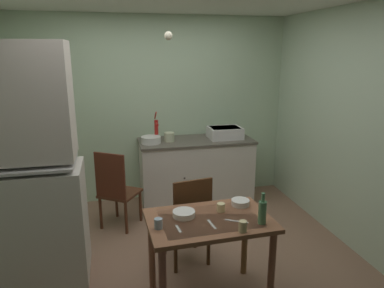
% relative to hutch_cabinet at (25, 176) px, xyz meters
% --- Properties ---
extents(ground_plane, '(4.65, 4.65, 0.00)m').
position_rel_hutch_cabinet_xyz_m(ground_plane, '(1.34, -0.06, -1.00)').
color(ground_plane, '#8D6852').
extents(wall_back, '(3.75, 0.10, 2.50)m').
position_rel_hutch_cabinet_xyz_m(wall_back, '(1.34, 1.70, 0.26)').
color(wall_back, '#B7D1AE').
rests_on(wall_back, ground).
extents(wall_right, '(0.10, 3.53, 2.50)m').
position_rel_hutch_cabinet_xyz_m(wall_right, '(3.21, -0.06, 0.26)').
color(wall_right, beige).
rests_on(wall_right, ground).
extents(hutch_cabinet, '(0.94, 0.56, 2.13)m').
position_rel_hutch_cabinet_xyz_m(hutch_cabinet, '(0.00, 0.00, 0.00)').
color(hutch_cabinet, silver).
rests_on(hutch_cabinet, ground).
extents(counter_cabinet, '(1.52, 0.64, 0.89)m').
position_rel_hutch_cabinet_xyz_m(counter_cabinet, '(1.84, 1.33, -0.55)').
color(counter_cabinet, silver).
rests_on(counter_cabinet, ground).
extents(sink_basin, '(0.44, 0.34, 0.15)m').
position_rel_hutch_cabinet_xyz_m(sink_basin, '(2.24, 1.33, -0.03)').
color(sink_basin, silver).
rests_on(sink_basin, counter_cabinet).
extents(hand_pump, '(0.05, 0.27, 0.39)m').
position_rel_hutch_cabinet_xyz_m(hand_pump, '(1.31, 1.38, 0.06)').
color(hand_pump, '#B21E19').
rests_on(hand_pump, counter_cabinet).
extents(mixing_bowl_counter, '(0.25, 0.25, 0.09)m').
position_rel_hutch_cabinet_xyz_m(mixing_bowl_counter, '(1.23, 1.28, -0.06)').
color(mixing_bowl_counter, white).
rests_on(mixing_bowl_counter, counter_cabinet).
extents(stoneware_crock, '(0.13, 0.13, 0.12)m').
position_rel_hutch_cabinet_xyz_m(stoneware_crock, '(1.47, 1.32, -0.05)').
color(stoneware_crock, beige).
rests_on(stoneware_crock, counter_cabinet).
extents(dining_table, '(1.01, 0.68, 0.75)m').
position_rel_hutch_cabinet_xyz_m(dining_table, '(1.47, -0.65, -0.37)').
color(dining_table, brown).
rests_on(dining_table, ground).
extents(chair_far_side, '(0.46, 0.46, 0.91)m').
position_rel_hutch_cabinet_xyz_m(chair_far_side, '(1.42, -0.09, -0.52)').
color(chair_far_side, '#4F3019').
rests_on(chair_far_side, ground).
extents(chair_by_counter, '(0.55, 0.55, 0.95)m').
position_rel_hutch_cabinet_xyz_m(chair_by_counter, '(0.76, 0.81, -0.51)').
color(chair_by_counter, '#532C1A').
rests_on(chair_by_counter, ground).
extents(serving_bowl_wide, '(0.18, 0.18, 0.05)m').
position_rel_hutch_cabinet_xyz_m(serving_bowl_wide, '(1.28, -0.56, -0.22)').
color(serving_bowl_wide, white).
rests_on(serving_bowl_wide, dining_table).
extents(soup_bowl_small, '(0.16, 0.16, 0.05)m').
position_rel_hutch_cabinet_xyz_m(soup_bowl_small, '(1.80, -0.46, -0.22)').
color(soup_bowl_small, white).
rests_on(soup_bowl_small, dining_table).
extents(teacup_cream, '(0.06, 0.06, 0.08)m').
position_rel_hutch_cabinet_xyz_m(teacup_cream, '(1.05, -0.71, -0.21)').
color(teacup_cream, '#9EB2C6').
rests_on(teacup_cream, dining_table).
extents(teacup_mint, '(0.06, 0.06, 0.09)m').
position_rel_hutch_cabinet_xyz_m(teacup_mint, '(1.65, -0.90, -0.21)').
color(teacup_mint, beige).
rests_on(teacup_mint, dining_table).
extents(mug_dark, '(0.07, 0.07, 0.07)m').
position_rel_hutch_cabinet_xyz_m(mug_dark, '(1.60, -0.54, -0.21)').
color(mug_dark, beige).
rests_on(mug_dark, dining_table).
extents(glass_bottle, '(0.06, 0.06, 0.25)m').
position_rel_hutch_cabinet_xyz_m(glass_bottle, '(1.84, -0.81, -0.15)').
color(glass_bottle, '#4C7F56').
rests_on(glass_bottle, dining_table).
extents(table_knife, '(0.17, 0.11, 0.00)m').
position_rel_hutch_cabinet_xyz_m(table_knife, '(1.66, -0.74, -0.25)').
color(table_knife, silver).
rests_on(table_knife, dining_table).
extents(teaspoon_near_bowl, '(0.03, 0.12, 0.00)m').
position_rel_hutch_cabinet_xyz_m(teaspoon_near_bowl, '(1.20, -0.76, -0.25)').
color(teaspoon_near_bowl, beige).
rests_on(teaspoon_near_bowl, dining_table).
extents(teaspoon_by_cup, '(0.04, 0.16, 0.00)m').
position_rel_hutch_cabinet_xyz_m(teaspoon_by_cup, '(1.46, -0.75, -0.25)').
color(teaspoon_by_cup, beige).
rests_on(teaspoon_by_cup, dining_table).
extents(pendant_bulb, '(0.08, 0.08, 0.08)m').
position_rel_hutch_cabinet_xyz_m(pendant_bulb, '(1.32, 0.30, 1.18)').
color(pendant_bulb, '#F9EFCC').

